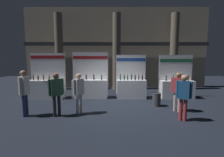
% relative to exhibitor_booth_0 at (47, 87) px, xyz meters
% --- Properties ---
extents(ground_plane, '(27.16, 27.16, 0.00)m').
position_rel_exhibitor_booth_0_xyz_m(ground_plane, '(3.91, -1.57, -0.62)').
color(ground_plane, black).
extents(hall_colonnade, '(13.58, 1.38, 5.94)m').
position_rel_exhibitor_booth_0_xyz_m(hall_colonnade, '(3.91, 3.54, 2.29)').
color(hall_colonnade, tan).
rests_on(hall_colonnade, ground_plane).
extents(exhibitor_booth_0, '(1.94, 0.71, 2.49)m').
position_rel_exhibitor_booth_0_xyz_m(exhibitor_booth_0, '(0.00, 0.00, 0.00)').
color(exhibitor_booth_0, white).
rests_on(exhibitor_booth_0, ground_plane).
extents(exhibitor_booth_1, '(1.99, 0.66, 2.54)m').
position_rel_exhibitor_booth_0_xyz_m(exhibitor_booth_1, '(2.37, 0.09, 0.01)').
color(exhibitor_booth_1, white).
rests_on(exhibitor_booth_1, ground_plane).
extents(exhibitor_booth_2, '(1.65, 0.66, 2.39)m').
position_rel_exhibitor_booth_0_xyz_m(exhibitor_booth_2, '(4.64, -0.01, -0.01)').
color(exhibitor_booth_2, white).
rests_on(exhibitor_booth_2, ground_plane).
extents(exhibitor_booth_3, '(1.88, 0.66, 2.38)m').
position_rel_exhibitor_booth_0_xyz_m(exhibitor_booth_3, '(7.19, 0.09, -0.03)').
color(exhibitor_booth_3, white).
rests_on(exhibitor_booth_3, ground_plane).
extents(trash_bin, '(0.37, 0.37, 0.61)m').
position_rel_exhibitor_booth_0_xyz_m(trash_bin, '(5.64, -1.55, -0.31)').
color(trash_bin, '#38383D').
rests_on(trash_bin, ground_plane).
extents(visitor_0, '(0.45, 0.45, 1.62)m').
position_rel_exhibitor_booth_0_xyz_m(visitor_0, '(6.28, -2.35, 0.34)').
color(visitor_0, '#ADA393').
rests_on(visitor_0, ground_plane).
extents(visitor_1, '(0.47, 0.45, 1.65)m').
position_rel_exhibitor_booth_0_xyz_m(visitor_1, '(1.50, -2.91, 0.36)').
color(visitor_1, '#23232D').
rests_on(visitor_1, ground_plane).
extents(visitor_2, '(0.47, 0.37, 1.62)m').
position_rel_exhibitor_booth_0_xyz_m(visitor_2, '(6.07, -3.38, 0.34)').
color(visitor_2, maroon).
rests_on(visitor_2, ground_plane).
extents(visitor_3, '(0.41, 0.41, 1.61)m').
position_rel_exhibitor_booth_0_xyz_m(visitor_3, '(2.29, -2.64, 0.33)').
color(visitor_3, silver).
rests_on(visitor_3, ground_plane).
extents(visitor_4, '(0.30, 0.49, 1.75)m').
position_rel_exhibitor_booth_0_xyz_m(visitor_4, '(0.32, -2.93, 0.42)').
color(visitor_4, navy).
rests_on(visitor_4, ground_plane).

